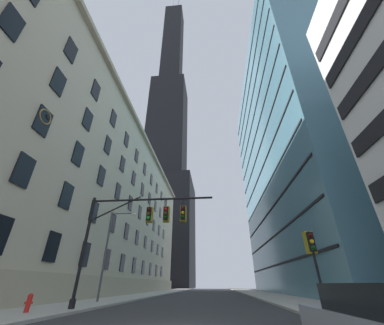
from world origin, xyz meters
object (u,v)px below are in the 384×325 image
(traffic_signal_mast, at_px, (143,222))
(street_lamppost, at_px, (111,244))
(fire_hydrant, at_px, (29,302))
(traffic_light_near_right, at_px, (311,247))

(traffic_signal_mast, bearing_deg, street_lamppost, 128.32)
(fire_hydrant, bearing_deg, traffic_signal_mast, 22.81)
(traffic_light_near_right, height_order, street_lamppost, street_lamppost)
(traffic_light_near_right, xyz_separation_m, street_lamppost, (-14.16, 8.62, 1.57))
(traffic_signal_mast, bearing_deg, fire_hydrant, -157.19)
(fire_hydrant, bearing_deg, traffic_light_near_right, -2.42)
(street_lamppost, bearing_deg, fire_hydrant, -92.19)
(street_lamppost, height_order, fire_hydrant, street_lamppost)
(traffic_signal_mast, xyz_separation_m, traffic_light_near_right, (9.48, -2.70, -2.06))
(traffic_signal_mast, xyz_separation_m, fire_hydrant, (-4.98, -2.09, -4.50))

